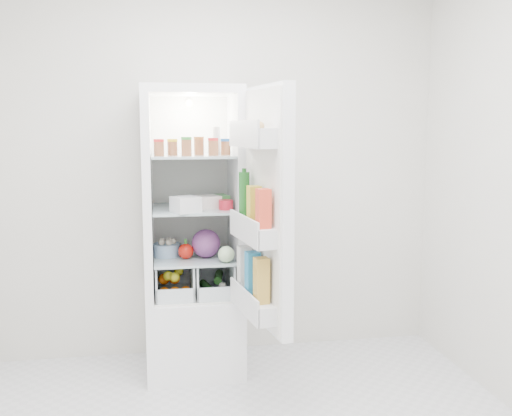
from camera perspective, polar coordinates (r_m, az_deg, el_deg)
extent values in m
cube|color=silver|center=(3.89, -3.72, 4.31)|extent=(3.00, 0.02, 2.60)
cube|color=silver|center=(0.98, 14.82, -7.32)|extent=(3.00, 0.02, 2.60)
cube|color=white|center=(3.80, -6.18, -12.02)|extent=(0.60, 0.60, 0.50)
cube|color=white|center=(3.58, -6.55, 11.56)|extent=(0.60, 0.60, 0.05)
cube|color=white|center=(3.87, -6.62, 1.66)|extent=(0.60, 0.05, 1.25)
cube|color=white|center=(3.59, -10.77, 1.08)|extent=(0.05, 0.60, 1.25)
cube|color=white|center=(3.62, -2.04, 1.27)|extent=(0.05, 0.60, 1.25)
cube|color=white|center=(3.84, -6.60, 1.61)|extent=(0.50, 0.01, 1.25)
sphere|color=white|center=(3.79, -6.71, 10.38)|extent=(0.05, 0.05, 0.05)
cube|color=#9DB1B8|center=(3.64, -6.27, -4.89)|extent=(0.49, 0.53, 0.01)
cube|color=#9DB1B8|center=(3.58, -6.35, -0.06)|extent=(0.49, 0.53, 0.02)
cube|color=#9DB1B8|center=(3.55, -6.43, 5.22)|extent=(0.49, 0.53, 0.02)
cylinder|color=#B21919|center=(3.41, -9.69, 5.88)|extent=(0.06, 0.06, 0.08)
cylinder|color=gold|center=(3.46, -8.36, 5.94)|extent=(0.06, 0.06, 0.08)
cylinder|color=#267226|center=(3.38, -6.96, 5.91)|extent=(0.06, 0.06, 0.08)
cylinder|color=brown|center=(3.49, -5.72, 6.00)|extent=(0.06, 0.06, 0.08)
cylinder|color=#B21919|center=(3.42, -4.30, 5.98)|extent=(0.06, 0.06, 0.08)
cylinder|color=#194C8C|center=(3.48, -3.06, 6.02)|extent=(0.06, 0.06, 0.08)
cylinder|color=silver|center=(3.54, -3.99, 6.73)|extent=(0.05, 0.05, 0.17)
cube|color=silver|center=(3.38, -7.05, 0.36)|extent=(0.19, 0.19, 0.09)
cube|color=silver|center=(3.53, -4.86, 0.60)|extent=(0.17, 0.17, 0.08)
cylinder|color=red|center=(3.47, -3.02, 0.33)|extent=(0.11, 0.11, 0.06)
cube|color=#449647|center=(3.59, -3.64, 0.72)|extent=(0.12, 0.15, 0.08)
sphere|color=#612161|center=(3.57, -5.03, -3.55)|extent=(0.18, 0.18, 0.18)
sphere|color=red|center=(3.55, -7.03, -4.32)|extent=(0.10, 0.10, 0.10)
cylinder|color=#92B6DA|center=(3.65, -8.90, -4.15)|extent=(0.21, 0.21, 0.08)
sphere|color=#B1D19D|center=(3.44, -3.00, -4.65)|extent=(0.10, 0.10, 0.10)
sphere|color=#DE5E0B|center=(3.57, -9.15, -8.38)|extent=(0.07, 0.07, 0.07)
sphere|color=#DE5E0B|center=(3.57, -8.09, -8.35)|extent=(0.07, 0.07, 0.07)
sphere|color=#DE5E0B|center=(3.57, -7.04, -8.32)|extent=(0.07, 0.07, 0.07)
sphere|color=#DE5E0B|center=(3.67, -9.18, -7.03)|extent=(0.07, 0.07, 0.07)
sphere|color=#DE5E0B|center=(3.67, -8.16, -7.00)|extent=(0.07, 0.07, 0.07)
sphere|color=yellow|center=(3.60, -8.79, -6.73)|extent=(0.06, 0.06, 0.06)
sphere|color=yellow|center=(3.71, -7.73, -6.27)|extent=(0.06, 0.06, 0.06)
sphere|color=yellow|center=(3.56, -8.13, -6.87)|extent=(0.06, 0.06, 0.06)
cylinder|color=#1B4D19|center=(3.70, -4.93, -7.88)|extent=(0.09, 0.21, 0.05)
cylinder|color=#1B4D19|center=(3.74, -3.77, -6.89)|extent=(0.08, 0.21, 0.05)
sphere|color=white|center=(3.58, -4.13, -8.38)|extent=(0.05, 0.05, 0.05)
sphere|color=white|center=(3.60, -3.37, -7.80)|extent=(0.05, 0.05, 0.05)
cube|color=white|center=(3.06, 1.26, 0.01)|extent=(0.15, 0.60, 1.30)
cube|color=white|center=(3.05, 0.64, -0.02)|extent=(0.09, 0.56, 1.26)
cube|color=silver|center=(3.00, -0.26, 7.04)|extent=(0.18, 0.51, 0.10)
cube|color=silver|center=(3.05, -0.25, -2.38)|extent=(0.18, 0.51, 0.10)
cube|color=silver|center=(3.15, -0.25, -9.55)|extent=(0.18, 0.51, 0.10)
sphere|color=#9A7545|center=(2.89, 0.37, 8.19)|extent=(0.05, 0.05, 0.05)
sphere|color=#9A7545|center=(2.96, -0.12, 8.19)|extent=(0.05, 0.05, 0.05)
sphere|color=#9A7545|center=(3.04, -0.59, 8.18)|extent=(0.05, 0.05, 0.05)
sphere|color=#9A7545|center=(3.12, -1.04, 8.18)|extent=(0.05, 0.05, 0.05)
sphere|color=#9A7545|center=(3.19, -1.47, 8.18)|extent=(0.05, 0.05, 0.05)
cylinder|color=#17531B|center=(3.17, -1.18, 1.29)|extent=(0.06, 0.06, 0.26)
cube|color=gold|center=(3.00, -0.18, 0.33)|extent=(0.07, 0.07, 0.20)
cube|color=#ED4329|center=(2.86, 0.75, -0.06)|extent=(0.07, 0.07, 0.20)
cube|color=white|center=(3.24, -1.16, -5.93)|extent=(0.08, 0.08, 0.24)
cube|color=#2688C0|center=(3.10, -0.35, -6.57)|extent=(0.08, 0.08, 0.24)
cube|color=gold|center=(2.96, 0.54, -7.27)|extent=(0.08, 0.08, 0.24)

